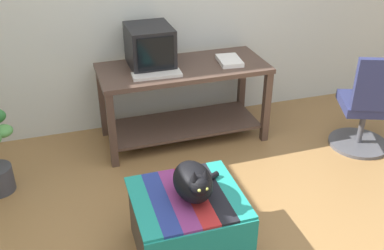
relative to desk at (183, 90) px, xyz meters
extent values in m
cube|color=#4C382D|center=(-0.68, -0.28, -0.15)|extent=(0.06, 0.06, 0.66)
cube|color=#4C382D|center=(0.69, -0.26, -0.15)|extent=(0.06, 0.06, 0.66)
cube|color=#4C382D|center=(0.68, 0.28, -0.15)|extent=(0.06, 0.06, 0.66)
cube|color=#4C382D|center=(-0.69, 0.26, -0.15)|extent=(0.06, 0.06, 0.66)
cube|color=#4C382D|center=(0.00, 0.00, -0.35)|extent=(1.34, 0.54, 0.02)
cube|color=#4C382D|center=(0.00, 0.00, 0.20)|extent=(1.45, 0.64, 0.04)
cube|color=black|center=(-0.26, 0.10, 0.23)|extent=(0.26, 0.30, 0.02)
cube|color=black|center=(-0.26, 0.10, 0.39)|extent=(0.37, 0.42, 0.34)
cube|color=black|center=(-0.26, -0.12, 0.40)|extent=(0.30, 0.02, 0.27)
cube|color=beige|center=(-0.26, -0.14, 0.23)|extent=(0.41, 0.17, 0.02)
cube|color=white|center=(0.41, -0.04, 0.24)|extent=(0.21, 0.29, 0.04)
cube|color=#4C4238|center=(-0.38, -1.37, -0.27)|extent=(0.64, 0.56, 0.41)
cube|color=#1E897A|center=(-0.66, -1.37, -0.06)|extent=(0.11, 0.61, 0.02)
cube|color=navy|center=(-0.55, -1.37, -0.06)|extent=(0.11, 0.61, 0.02)
cube|color=#7A2D6B|center=(-0.43, -1.37, -0.06)|extent=(0.11, 0.61, 0.02)
cube|color=#AD2323|center=(-0.32, -1.37, -0.06)|extent=(0.11, 0.61, 0.02)
cube|color=black|center=(-0.21, -1.37, -0.06)|extent=(0.11, 0.61, 0.02)
cube|color=#1E897A|center=(-0.10, -1.37, -0.06)|extent=(0.11, 0.61, 0.02)
ellipsoid|color=black|center=(-0.35, -1.38, 0.06)|extent=(0.24, 0.33, 0.22)
sphere|color=black|center=(-0.34, -1.50, 0.12)|extent=(0.13, 0.13, 0.13)
cylinder|color=black|center=(-0.25, -1.29, -0.03)|extent=(0.25, 0.15, 0.04)
cone|color=black|center=(-0.38, -1.50, 0.19)|extent=(0.05, 0.05, 0.06)
cone|color=black|center=(-0.31, -1.50, 0.19)|extent=(0.05, 0.05, 0.06)
sphere|color=#C6D151|center=(-0.36, -1.56, 0.12)|extent=(0.02, 0.02, 0.02)
sphere|color=#C6D151|center=(-0.32, -1.56, 0.12)|extent=(0.02, 0.02, 0.02)
ellipsoid|color=#4C8E42|center=(-1.47, -0.33, 0.02)|extent=(0.14, 0.15, 0.08)
cylinder|color=#4C4C51|center=(1.46, -0.60, -0.46)|extent=(0.52, 0.52, 0.03)
cylinder|color=#4C4C51|center=(1.46, -0.60, -0.28)|extent=(0.05, 0.05, 0.34)
cube|color=navy|center=(1.46, -0.60, -0.07)|extent=(0.54, 0.54, 0.08)
cube|color=navy|center=(1.39, -0.78, 0.19)|extent=(0.37, 0.19, 0.44)
cylinder|color=#2351B2|center=(0.39, -0.01, 0.23)|extent=(0.03, 0.14, 0.01)
camera|label=1|loc=(-0.99, -3.44, 1.65)|focal=41.98mm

